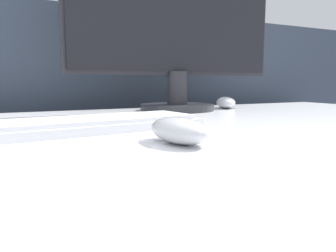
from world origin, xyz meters
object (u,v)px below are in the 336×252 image
object	(u,v)px
computer_mouse_far	(226,103)
monitor	(177,31)
computer_mouse_near	(179,130)
keyboard	(89,124)

from	to	relation	value
computer_mouse_far	monitor	bearing A→B (deg)	-149.76
monitor	computer_mouse_far	distance (m)	0.30
computer_mouse_near	monitor	xyz separation A→B (m)	(0.27, 0.51, 0.23)
computer_mouse_near	keyboard	xyz separation A→B (m)	(-0.09, 0.19, -0.01)
keyboard	computer_mouse_far	distance (m)	0.64
computer_mouse_near	monitor	bearing A→B (deg)	55.14
computer_mouse_near	monitor	size ratio (longest dim) A/B	0.18
keyboard	monitor	bearing A→B (deg)	35.75
keyboard	monitor	world-z (taller)	monitor
computer_mouse_near	computer_mouse_far	distance (m)	0.69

